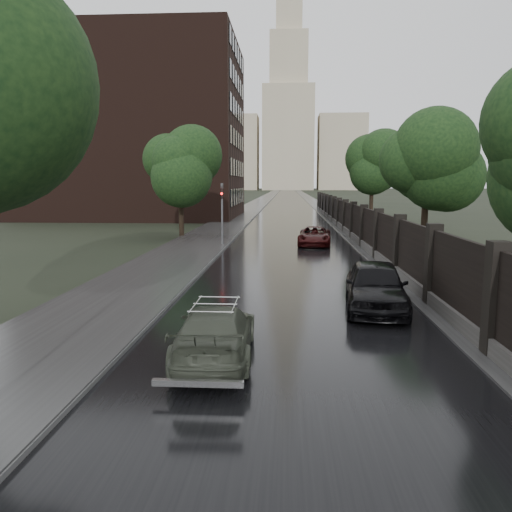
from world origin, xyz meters
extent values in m
plane|color=black|center=(0.00, 0.00, 0.00)|extent=(800.00, 800.00, 0.00)
cube|color=black|center=(0.00, 190.00, 0.01)|extent=(8.00, 420.00, 0.02)
cube|color=#2D2D2D|center=(-6.00, 190.00, 0.08)|extent=(4.00, 420.00, 0.16)
cube|color=#2D2D2D|center=(5.50, 190.00, 0.04)|extent=(3.00, 420.00, 0.08)
cube|color=#383533|center=(4.60, 32.00, 0.25)|extent=(0.40, 75.00, 0.50)
cube|color=black|center=(4.60, 32.00, 1.50)|extent=(0.15, 75.00, 2.00)
cube|color=black|center=(4.60, 70.00, 1.35)|extent=(0.45, 0.45, 2.70)
cylinder|color=black|center=(-8.00, 30.00, 2.93)|extent=(0.36, 0.36, 5.85)
sphere|color=black|center=(-8.00, 30.00, 5.27)|extent=(4.25, 4.25, 4.25)
cylinder|color=black|center=(7.50, 22.00, 2.76)|extent=(0.36, 0.36, 5.53)
sphere|color=black|center=(7.50, 22.00, 4.97)|extent=(4.08, 4.08, 4.08)
cylinder|color=black|center=(7.50, 40.00, 2.76)|extent=(0.36, 0.36, 5.53)
sphere|color=black|center=(7.50, 40.00, 4.97)|extent=(4.08, 4.08, 4.08)
cylinder|color=#59595E|center=(-4.30, 25.00, 1.50)|extent=(0.12, 0.12, 3.00)
imported|color=#59595E|center=(-4.30, 25.00, 3.50)|extent=(0.16, 0.20, 1.00)
sphere|color=#FF0C0C|center=(-4.30, 24.85, 3.35)|extent=(0.14, 0.14, 0.14)
cube|color=black|center=(-18.00, 52.00, 10.00)|extent=(24.00, 18.00, 20.00)
cube|color=tan|center=(-32.00, 300.00, 22.00)|extent=(28.00, 22.00, 44.00)
cube|color=tan|center=(32.00, 300.00, 22.00)|extent=(28.00, 22.00, 44.00)
cube|color=tan|center=(0.00, 300.00, 30.00)|extent=(30.00, 30.00, 60.00)
cube|color=tan|center=(0.00, 300.00, 70.00)|extent=(22.00, 22.00, 40.00)
cube|color=tan|center=(0.00, 300.00, 100.00)|extent=(15.00, 15.00, 30.00)
imported|color=#3E4436|center=(-1.80, 4.49, 0.61)|extent=(1.89, 4.30, 1.23)
imported|color=black|center=(2.62, 9.19, 0.78)|extent=(2.30, 4.75, 1.56)
imported|color=black|center=(1.60, 25.76, 0.61)|extent=(2.38, 4.56, 1.22)
camera|label=1|loc=(-0.19, -6.45, 3.99)|focal=35.00mm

